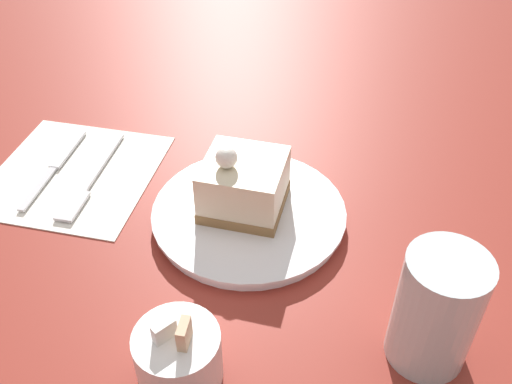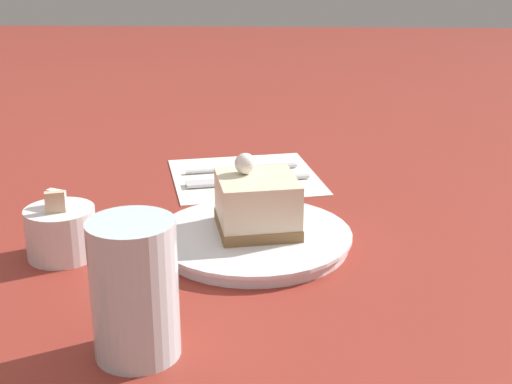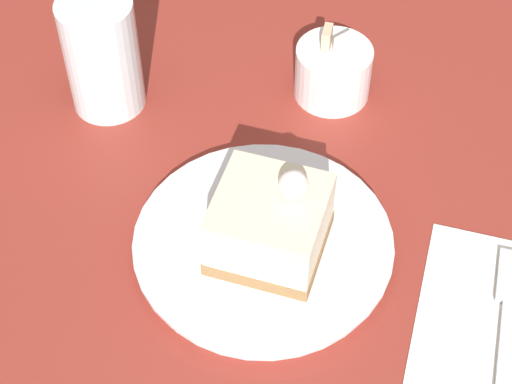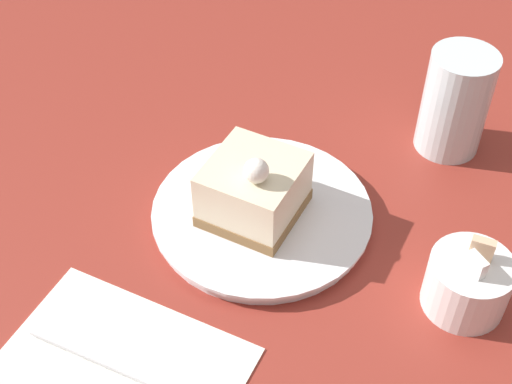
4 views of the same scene
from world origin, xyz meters
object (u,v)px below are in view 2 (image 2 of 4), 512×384
(knife, at_px, (252,167))
(drinking_glass, at_px, (135,289))
(cake_slice, at_px, (257,203))
(plate, at_px, (253,238))
(fork, at_px, (237,181))
(sugar_bowl, at_px, (61,232))

(knife, height_order, drinking_glass, drinking_glass)
(knife, bearing_deg, cake_slice, 169.02)
(plate, height_order, fork, plate)
(cake_slice, bearing_deg, plate, 143.85)
(cake_slice, bearing_deg, knife, -8.20)
(plate, distance_m, knife, 0.26)
(fork, relative_size, sugar_bowl, 2.25)
(sugar_bowl, bearing_deg, drinking_glass, -147.15)
(cake_slice, height_order, knife, cake_slice)
(drinking_glass, bearing_deg, plate, -20.88)
(fork, distance_m, sugar_bowl, 0.29)
(fork, bearing_deg, drinking_glass, 157.95)
(plate, xyz_separation_m, fork, (0.20, 0.03, -0.00))
(plate, bearing_deg, sugar_bowl, 100.32)
(cake_slice, distance_m, fork, 0.20)
(fork, distance_m, drinking_glass, 0.43)
(fork, bearing_deg, cake_slice, 175.33)
(plate, xyz_separation_m, knife, (0.26, 0.01, -0.00))
(knife, relative_size, drinking_glass, 1.38)
(sugar_bowl, height_order, drinking_glass, drinking_glass)
(plate, bearing_deg, knife, 3.17)
(plate, height_order, sugar_bowl, sugar_bowl)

